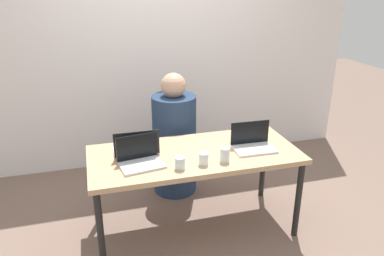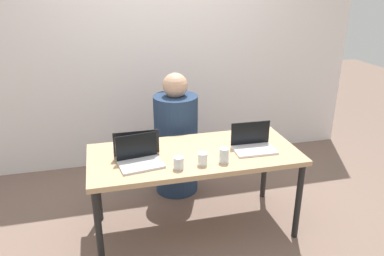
{
  "view_description": "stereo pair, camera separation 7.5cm",
  "coord_description": "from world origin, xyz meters",
  "px_view_note": "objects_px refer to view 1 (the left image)",
  "views": [
    {
      "loc": [
        -0.75,
        -2.57,
        1.99
      ],
      "look_at": [
        0.0,
        0.07,
        0.89
      ],
      "focal_mm": 35.0,
      "sensor_mm": 36.0,
      "label": 1
    },
    {
      "loc": [
        -0.67,
        -2.59,
        1.99
      ],
      "look_at": [
        0.0,
        0.07,
        0.89
      ],
      "focal_mm": 35.0,
      "sensor_mm": 36.0,
      "label": 2
    }
  ],
  "objects_px": {
    "water_glass_right": "(225,156)",
    "water_glass_left": "(180,164)",
    "water_glass_center": "(204,160)",
    "laptop_front_left": "(140,159)",
    "person_at_center": "(174,141)",
    "laptop_front_right": "(253,143)",
    "laptop_back_left": "(136,148)"
  },
  "relations": [
    {
      "from": "laptop_front_left",
      "to": "water_glass_left",
      "type": "height_order",
      "value": "laptop_front_left"
    },
    {
      "from": "laptop_front_right",
      "to": "water_glass_left",
      "type": "bearing_deg",
      "value": -163.2
    },
    {
      "from": "person_at_center",
      "to": "laptop_back_left",
      "type": "relative_size",
      "value": 3.44
    },
    {
      "from": "person_at_center",
      "to": "water_glass_right",
      "type": "height_order",
      "value": "person_at_center"
    },
    {
      "from": "water_glass_left",
      "to": "laptop_front_right",
      "type": "bearing_deg",
      "value": 15.35
    },
    {
      "from": "laptop_front_right",
      "to": "water_glass_center",
      "type": "relative_size",
      "value": 3.54
    },
    {
      "from": "laptop_front_right",
      "to": "water_glass_left",
      "type": "relative_size",
      "value": 3.67
    },
    {
      "from": "water_glass_left",
      "to": "water_glass_center",
      "type": "bearing_deg",
      "value": 5.14
    },
    {
      "from": "water_glass_right",
      "to": "laptop_back_left",
      "type": "bearing_deg",
      "value": 152.48
    },
    {
      "from": "laptop_front_left",
      "to": "laptop_front_right",
      "type": "relative_size",
      "value": 1.03
    },
    {
      "from": "person_at_center",
      "to": "laptop_back_left",
      "type": "height_order",
      "value": "person_at_center"
    },
    {
      "from": "laptop_back_left",
      "to": "water_glass_left",
      "type": "bearing_deg",
      "value": 128.55
    },
    {
      "from": "water_glass_center",
      "to": "water_glass_right",
      "type": "distance_m",
      "value": 0.17
    },
    {
      "from": "laptop_back_left",
      "to": "laptop_front_right",
      "type": "bearing_deg",
      "value": 170.24
    },
    {
      "from": "laptop_back_left",
      "to": "laptop_front_right",
      "type": "xyz_separation_m",
      "value": [
        0.92,
        -0.16,
        -0.0
      ]
    },
    {
      "from": "laptop_back_left",
      "to": "water_glass_left",
      "type": "distance_m",
      "value": 0.44
    },
    {
      "from": "person_at_center",
      "to": "laptop_front_right",
      "type": "relative_size",
      "value": 3.62
    },
    {
      "from": "person_at_center",
      "to": "water_glass_center",
      "type": "relative_size",
      "value": 12.81
    },
    {
      "from": "person_at_center",
      "to": "laptop_front_left",
      "type": "bearing_deg",
      "value": 74.17
    },
    {
      "from": "laptop_back_left",
      "to": "water_glass_left",
      "type": "relative_size",
      "value": 3.86
    },
    {
      "from": "water_glass_left",
      "to": "laptop_back_left",
      "type": "bearing_deg",
      "value": 128.19
    },
    {
      "from": "water_glass_right",
      "to": "water_glass_left",
      "type": "xyz_separation_m",
      "value": [
        -0.35,
        -0.02,
        -0.01
      ]
    },
    {
      "from": "water_glass_center",
      "to": "water_glass_right",
      "type": "relative_size",
      "value": 0.85
    },
    {
      "from": "laptop_back_left",
      "to": "water_glass_center",
      "type": "relative_size",
      "value": 3.72
    },
    {
      "from": "laptop_back_left",
      "to": "water_glass_right",
      "type": "xyz_separation_m",
      "value": [
        0.62,
        -0.32,
        0.0
      ]
    },
    {
      "from": "water_glass_right",
      "to": "water_glass_left",
      "type": "distance_m",
      "value": 0.35
    },
    {
      "from": "person_at_center",
      "to": "water_glass_center",
      "type": "distance_m",
      "value": 0.91
    },
    {
      "from": "laptop_front_right",
      "to": "water_glass_right",
      "type": "height_order",
      "value": "laptop_front_right"
    },
    {
      "from": "laptop_back_left",
      "to": "person_at_center",
      "type": "bearing_deg",
      "value": -127.66
    },
    {
      "from": "laptop_front_left",
      "to": "water_glass_left",
      "type": "distance_m",
      "value": 0.3
    },
    {
      "from": "laptop_front_left",
      "to": "laptop_front_right",
      "type": "xyz_separation_m",
      "value": [
        0.91,
        0.03,
        -0.0
      ]
    },
    {
      "from": "laptop_front_left",
      "to": "person_at_center",
      "type": "bearing_deg",
      "value": 51.42
    }
  ]
}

